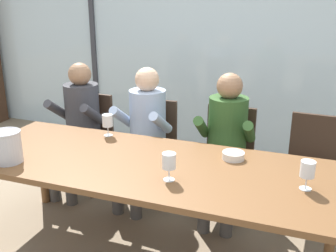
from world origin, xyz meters
The scene contains 17 objects.
ground centered at (0.00, 1.00, 0.00)m, with size 14.00×14.00×0.00m, color #847056.
window_glass_panel centered at (0.00, 2.32, 1.30)m, with size 7.80×0.03×2.60m, color silver.
window_mullion_left centered at (-1.76, 2.30, 1.30)m, with size 0.06×0.06×2.60m, color #38383D.
hillside_vineyard centered at (0.00, 5.53, 0.75)m, with size 13.80×2.40×1.51m, color #386633.
dining_table centered at (0.00, 0.00, 0.67)m, with size 2.60×0.96×0.73m.
chair_near_curtain centered at (-1.02, 0.88, 0.52)m, with size 0.46×0.46×0.89m.
chair_left_of_center centered at (-0.36, 0.88, 0.52)m, with size 0.45×0.45×0.89m.
chair_center centered at (0.34, 0.89, 0.52)m, with size 0.45×0.45×0.89m.
chair_right_of_center centered at (1.04, 0.89, 0.52)m, with size 0.46×0.46×0.89m.
person_charcoal_jacket centered at (-1.04, 0.75, 0.69)m, with size 0.46×0.61×1.21m.
person_pale_blue_shirt centered at (-0.38, 0.75, 0.69)m, with size 0.49×0.63×1.21m.
person_olive_shirt centered at (0.35, 0.75, 0.69)m, with size 0.47×0.62×1.21m.
ice_bucket_primary centered at (-0.89, -0.31, 0.84)m, with size 0.20×0.20×0.22m.
tasting_bowl centered at (0.51, 0.26, 0.75)m, with size 0.15×0.15×0.05m, color silver.
wine_glass_by_left_taster centered at (0.21, -0.19, 0.85)m, with size 0.08×0.08×0.17m.
wine_glass_near_bucket centered at (-0.52, 0.38, 0.85)m, with size 0.08×0.08×0.17m.
wine_glass_center_pour centered at (0.99, -0.02, 0.85)m, with size 0.08×0.08×0.17m.
Camera 1 is at (0.95, -2.20, 1.80)m, focal length 41.87 mm.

